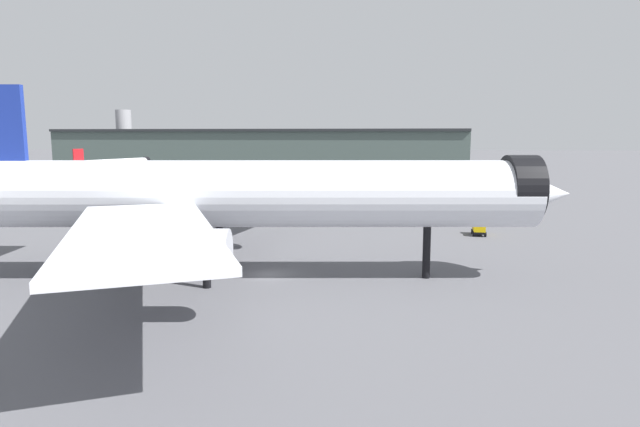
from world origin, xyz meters
TOP-DOWN VIEW (x-y plane):
  - ground at (0.00, 0.00)m, footprint 900.00×900.00m
  - airliner_near_gate at (-2.75, -1.24)m, footprint 66.04×60.06m
  - airliner_far_taxiway at (-74.61, 123.75)m, footprint 29.62×33.04m
  - terminal_building at (-42.51, 202.78)m, footprint 200.29×39.63m
  - baggage_tug_wing at (26.51, 24.36)m, footprint 2.21×3.37m

SIDE VIEW (x-z plane):
  - ground at x=0.00m, z-range 0.00..0.00m
  - baggage_tug_wing at x=26.51m, z-range 0.05..1.90m
  - airliner_far_taxiway at x=-74.61m, z-range -0.59..9.28m
  - airliner_near_gate at x=-2.75m, z-range -1.13..17.94m
  - terminal_building at x=-42.51m, z-range -4.59..21.85m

